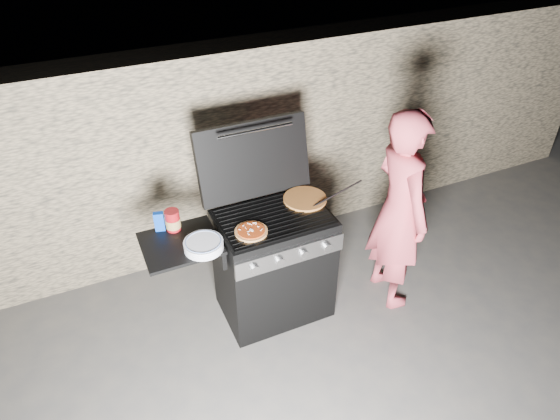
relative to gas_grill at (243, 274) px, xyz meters
name	(u,v)px	position (x,y,z in m)	size (l,w,h in m)	color
ground	(274,307)	(0.25, 0.00, -0.46)	(50.00, 50.00, 0.00)	#3E3E3E
stone_wall	(224,151)	(0.25, 1.05, 0.44)	(8.00, 0.35, 1.80)	tan
gas_grill	(243,274)	(0.00, 0.00, 0.00)	(1.34, 0.79, 0.91)	black
pizza_topped	(251,231)	(0.04, -0.11, 0.47)	(0.22, 0.22, 0.02)	tan
pizza_plain	(305,199)	(0.54, 0.09, 0.46)	(0.32, 0.32, 0.02)	orange
sauce_jar	(173,220)	(-0.42, 0.15, 0.52)	(0.10, 0.10, 0.15)	maroon
blue_carton	(159,222)	(-0.51, 0.18, 0.52)	(0.07, 0.04, 0.14)	#0635A4
plate_stack	(204,245)	(-0.30, -0.13, 0.48)	(0.26, 0.26, 0.06)	white
person	(399,211)	(1.18, -0.21, 0.36)	(0.60, 0.39, 1.64)	#D04855
tongs	(335,194)	(0.74, 0.00, 0.50)	(0.01, 0.01, 0.49)	black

